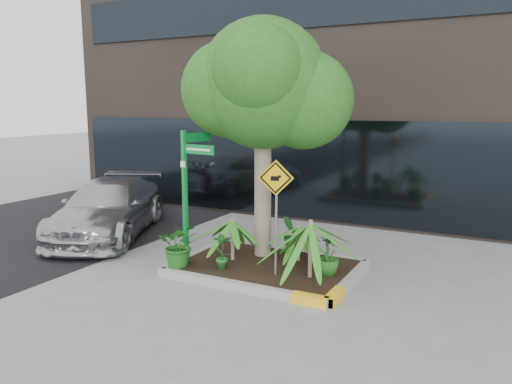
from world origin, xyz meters
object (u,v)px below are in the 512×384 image
at_px(parked_car, 109,208).
at_px(street_sign_post, 189,185).
at_px(tree, 263,84).
at_px(cattle_sign, 276,198).

height_order(parked_car, street_sign_post, street_sign_post).
bearing_deg(tree, cattle_sign, -52.67).
bearing_deg(parked_car, cattle_sign, -36.67).
distance_m(street_sign_post, cattle_sign, 1.72).
distance_m(tree, cattle_sign, 2.28).
bearing_deg(parked_car, tree, -26.19).
bearing_deg(cattle_sign, street_sign_post, 166.03).
height_order(tree, street_sign_post, tree).
relative_size(tree, parked_car, 1.05).
relative_size(tree, street_sign_post, 1.81).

